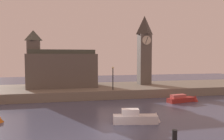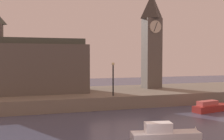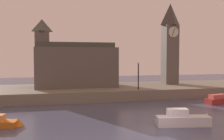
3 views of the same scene
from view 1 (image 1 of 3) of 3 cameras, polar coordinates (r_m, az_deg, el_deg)
ground_plane at (r=21.78m, az=0.76°, el=-15.64°), size 120.00×120.00×0.00m
far_embankment at (r=40.83m, az=-5.38°, el=-5.49°), size 70.00×12.00×1.50m
clock_tower at (r=44.27m, az=8.73°, el=5.66°), size 2.60×2.63×14.06m
parliament_hall at (r=41.01m, az=-13.74°, el=0.48°), size 12.62×5.89×10.54m
streetlamp at (r=36.13m, az=0.25°, el=-1.49°), size 0.36×0.36×3.98m
boat_dinghy_red at (r=35.84m, az=18.93°, el=-7.41°), size 5.63×2.28×1.43m
boat_ferry_white at (r=23.59m, az=7.15°, el=-12.70°), size 5.48×2.01×1.71m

